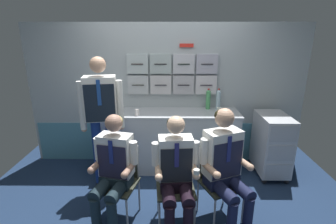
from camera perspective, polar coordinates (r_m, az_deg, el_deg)
The scene contains 15 objects.
ground at distance 3.15m, azimuth -0.64°, elevation -22.55°, with size 4.80×4.80×0.04m, color #1A2C48.
galley_bulkhead at distance 3.90m, azimuth -0.22°, elevation 3.47°, with size 4.20×0.14×2.15m.
galley_counter at distance 3.83m, azimuth 0.65°, elevation -6.46°, with size 1.99×0.53×0.90m.
service_trolley at distance 3.95m, azimuth 22.36°, elevation -6.57°, with size 0.40×0.65×0.90m.
folding_chair_left at distance 2.94m, azimuth -10.70°, elevation -13.52°, with size 0.48×0.48×0.83m.
crew_member_left at distance 2.73m, azimuth -12.30°, elevation -12.29°, with size 0.50×0.64×1.22m.
folding_chair_center at distance 2.84m, azimuth 1.50°, elevation -14.42°, with size 0.43×0.43×0.83m.
crew_member_center at distance 2.61m, azimuth 1.90°, elevation -13.24°, with size 0.49×0.62×1.23m.
folding_chair_right at distance 2.95m, azimuth 10.88°, elevation -13.42°, with size 0.52×0.52×0.83m.
crew_member_right at distance 2.74m, azimuth 12.92°, elevation -11.27°, with size 0.58×0.71×1.29m.
crew_member_standing at distance 3.27m, azimuth -14.75°, elevation -0.11°, with size 0.54×0.31×1.74m.
water_bottle_short at distance 3.85m, azimuth 11.29°, elevation 2.79°, with size 0.06×0.06×0.32m.
water_bottle_tall at distance 3.83m, azimuth 9.06°, elevation 2.83°, with size 0.07×0.07×0.31m.
paper_cup_tan at distance 3.67m, azimuth 11.50°, elevation 0.35°, with size 0.07×0.07×0.09m.
espresso_cup_small at distance 3.54m, azimuth -7.00°, elevation -0.03°, with size 0.06×0.06×0.09m.
Camera 1 is at (0.05, -2.41, 2.01)m, focal length 27.00 mm.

